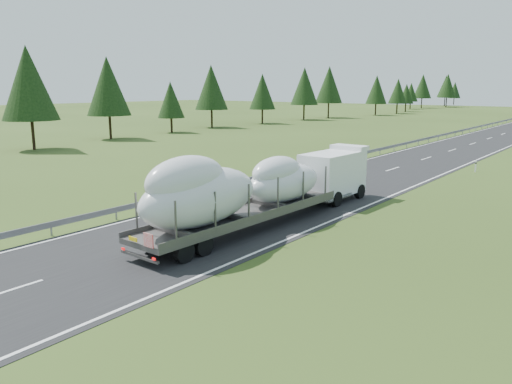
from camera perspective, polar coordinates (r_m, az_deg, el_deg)
The scene contains 4 objects.
ground at distance 25.83m, azimuth -8.57°, elevation -5.05°, with size 400.00×400.00×0.00m, color #2E4316.
guardrail at distance 119.39m, azimuth 26.71°, elevation 7.34°, with size 0.10×400.00×0.76m.
tree_line_left at distance 123.56m, azimuth 7.80°, elevation 11.70°, with size 14.97×244.29×12.57m.
boat_truck at distance 26.96m, azimuth 0.52°, elevation 0.75°, with size 3.03×19.03×4.46m.
Camera 1 is at (18.00, -16.95, 7.47)m, focal length 35.00 mm.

